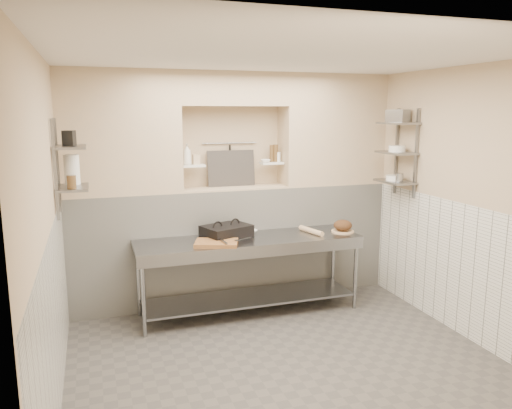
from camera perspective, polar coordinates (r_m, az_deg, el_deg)
name	(u,v)px	position (r m, az deg, el deg)	size (l,w,h in m)	color
floor	(284,364)	(5.04, 3.24, -17.73)	(4.00, 3.90, 0.10)	#4E4A45
ceiling	(288,51)	(4.46, 3.64, 17.16)	(4.00, 3.90, 0.10)	silver
wall_left	(42,234)	(4.24, -23.30, -3.06)	(0.10, 3.90, 2.80)	tan
wall_right	(470,204)	(5.61, 23.27, 0.10)	(0.10, 3.90, 2.80)	tan
wall_back	(228,186)	(6.40, -3.19, 2.15)	(4.00, 0.10, 2.80)	tan
wall_front	(424,290)	(2.84, 18.68, -9.27)	(4.00, 0.10, 2.80)	tan
backwall_lower	(234,243)	(6.31, -2.53, -4.46)	(4.00, 0.40, 1.40)	silver
alcove_sill	(234,188)	(6.16, -2.59, 1.92)	(1.30, 0.40, 0.02)	tan
backwall_pillar_left	(120,133)	(5.88, -15.29, 7.90)	(1.35, 0.40, 1.40)	tan
backwall_pillar_right	(332,130)	(6.58, 8.66, 8.40)	(1.35, 0.40, 1.40)	tan
backwall_header	(233,89)	(6.10, -2.68, 13.04)	(1.30, 0.40, 0.40)	tan
wainscot_left	(56,317)	(4.45, -21.84, -11.83)	(0.02, 3.90, 1.40)	silver
wainscot_right	(460,269)	(5.73, 22.31, -6.83)	(0.02, 3.90, 1.40)	silver
alcove_shelf_left	(193,166)	(6.01, -7.21, 4.42)	(0.28, 0.16, 0.03)	white
alcove_shelf_right	(272,163)	(6.28, 1.80, 4.75)	(0.28, 0.16, 0.03)	white
utensil_rail	(229,143)	(6.27, -3.05, 7.03)	(0.02, 0.02, 0.70)	gray
hanging_steel	(230,157)	(6.26, -2.99, 5.46)	(0.02, 0.02, 0.30)	black
splash_panel	(231,168)	(6.23, -2.85, 4.14)	(0.60, 0.02, 0.45)	#383330
shelf_rail_left_a	(58,166)	(5.40, -21.74, 4.13)	(0.03, 0.03, 0.95)	slate
shelf_rail_left_b	(55,170)	(5.01, -21.99, 3.65)	(0.03, 0.03, 0.95)	slate
wall_shelf_left_lower	(73,188)	(5.22, -20.23, 1.81)	(0.30, 0.50, 0.03)	slate
wall_shelf_left_upper	(70,147)	(5.18, -20.52, 6.18)	(0.30, 0.50, 0.03)	slate
shelf_rail_right_a	(396,151)	(6.49, 15.76, 5.88)	(0.03, 0.03, 1.05)	slate
shelf_rail_right_b	(416,154)	(6.17, 17.83, 5.55)	(0.03, 0.03, 1.05)	slate
wall_shelf_right_lower	(395,182)	(6.29, 15.59, 2.54)	(0.30, 0.50, 0.03)	slate
wall_shelf_right_mid	(396,153)	(6.25, 15.75, 5.72)	(0.30, 0.50, 0.03)	slate
wall_shelf_right_upper	(398,123)	(6.23, 15.91, 8.92)	(0.30, 0.50, 0.03)	slate
prep_table	(249,260)	(5.81, -0.77, -6.38)	(2.60, 0.70, 0.90)	gray
panini_press	(226,231)	(5.79, -3.39, -3.09)	(0.62, 0.54, 0.14)	black
cutting_board	(216,243)	(5.49, -4.55, -4.41)	(0.46, 0.32, 0.04)	olive
knife_blade	(243,239)	(5.54, -1.53, -3.94)	(0.24, 0.03, 0.01)	gray
tongs	(223,241)	(5.43, -3.78, -4.18)	(0.02, 0.02, 0.23)	gray
mixing_bowl	(248,232)	(5.96, -0.88, -3.13)	(0.20, 0.20, 0.05)	white
rolling_pin	(311,231)	(6.01, 6.32, -3.00)	(0.06, 0.06, 0.41)	tan
bread_board	(343,231)	(6.14, 9.87, -3.03)	(0.28, 0.28, 0.02)	tan
bread_loaf	(343,225)	(6.12, 9.89, -2.36)	(0.22, 0.22, 0.13)	#4C2D19
bottle_soap	(187,155)	(5.95, -7.89, 5.68)	(0.10, 0.10, 0.25)	white
jar_alcove	(196,159)	(6.04, -6.85, 5.14)	(0.08, 0.08, 0.12)	tan
bowl_alcove	(266,161)	(6.23, 1.10, 5.01)	(0.12, 0.12, 0.04)	white
condiment_a	(276,153)	(6.30, 2.26, 5.88)	(0.06, 0.06, 0.22)	brown
condiment_b	(272,153)	(6.30, 1.80, 5.86)	(0.05, 0.05, 0.21)	brown
condiment_c	(278,157)	(6.32, 2.50, 5.45)	(0.07, 0.07, 0.12)	white
jug_left	(72,170)	(5.35, -20.30, 3.76)	(0.15, 0.15, 0.30)	white
jar_left	(72,182)	(5.06, -20.34, 2.42)	(0.09, 0.09, 0.13)	brown
box_left_upper	(69,138)	(5.15, -20.59, 7.11)	(0.10, 0.10, 0.15)	black
bowl_right	(394,178)	(6.29, 15.54, 2.95)	(0.20, 0.20, 0.06)	white
canister_right	(399,177)	(6.21, 16.05, 2.99)	(0.10, 0.10, 0.10)	gray
bowl_right_mid	(397,149)	(6.24, 15.83, 6.16)	(0.20, 0.20, 0.07)	white
basket_right	(398,116)	(6.24, 15.93, 9.72)	(0.19, 0.23, 0.15)	gray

